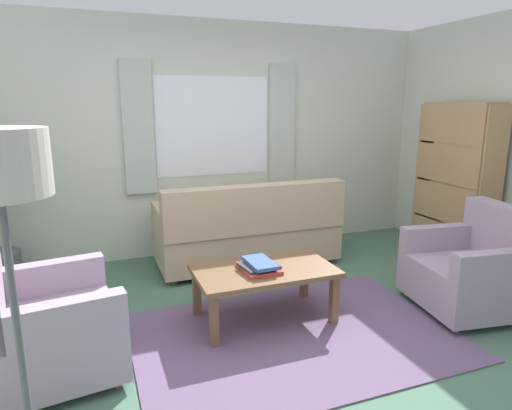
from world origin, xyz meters
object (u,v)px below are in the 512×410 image
at_px(armchair_right, 474,269).
at_px(book_stack_on_table, 259,266).
at_px(coffee_table, 264,275).
at_px(bookshelf, 455,181).
at_px(couch, 249,232).
at_px(armchair_left, 40,326).
at_px(standing_lamp, 0,199).

xyz_separation_m(armchair_right, book_stack_on_table, (-1.77, 0.41, 0.12)).
relative_size(coffee_table, bookshelf, 0.64).
relative_size(couch, bookshelf, 1.10).
relative_size(couch, book_stack_on_table, 5.58).
xyz_separation_m(armchair_left, bookshelf, (4.06, 0.81, 0.53)).
relative_size(bookshelf, standing_lamp, 1.05).
bearing_deg(couch, armchair_right, 130.54).
height_order(armchair_right, book_stack_on_table, armchair_right).
bearing_deg(book_stack_on_table, armchair_left, -173.12).
xyz_separation_m(couch, book_stack_on_table, (-0.36, -1.24, 0.11)).
bearing_deg(standing_lamp, couch, 53.96).
bearing_deg(armchair_left, armchair_right, -101.84).
bearing_deg(book_stack_on_table, bookshelf, 13.95).
height_order(couch, armchair_right, couch).
relative_size(book_stack_on_table, standing_lamp, 0.21).
xyz_separation_m(coffee_table, book_stack_on_table, (-0.05, -0.03, 0.09)).
distance_m(bookshelf, standing_lamp, 4.46).
xyz_separation_m(book_stack_on_table, bookshelf, (2.52, 0.63, 0.41)).
relative_size(couch, armchair_right, 2.00).
relative_size(armchair_right, bookshelf, 0.55).
height_order(armchair_left, standing_lamp, standing_lamp).
bearing_deg(couch, bookshelf, 164.02).
distance_m(armchair_left, coffee_table, 1.62).
xyz_separation_m(book_stack_on_table, standing_lamp, (-1.48, -1.29, 0.91)).
bearing_deg(coffee_table, armchair_left, -172.29).
relative_size(armchair_right, book_stack_on_table, 2.79).
distance_m(armchair_right, standing_lamp, 3.53).
height_order(armchair_left, bookshelf, bookshelf).
relative_size(armchair_left, standing_lamp, 0.58).
distance_m(couch, coffee_table, 1.25).
height_order(couch, standing_lamp, standing_lamp).
bearing_deg(coffee_table, armchair_right, -14.39).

